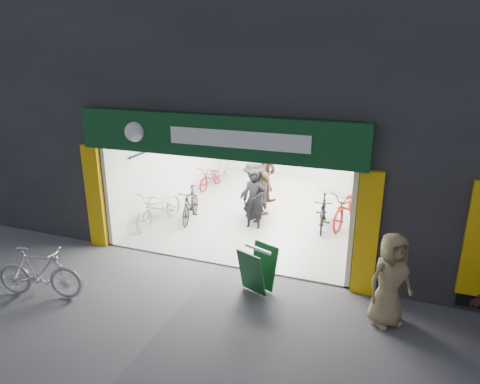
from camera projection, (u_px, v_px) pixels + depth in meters
The scene contains 16 objects.
ground at pixel (217, 265), 9.95m from camera, with size 60.00×60.00×0.00m, color #56565B.
building at pixel (309, 65), 12.71m from camera, with size 17.00×10.27×8.00m.
bike_left_front at pixel (160, 207), 12.11m from camera, with size 0.69×1.97×1.04m, color #ABABB0.
bike_left_midfront at pixel (190, 205), 12.36m from camera, with size 0.47×1.67×1.00m, color black.
bike_left_midback at pixel (211, 177), 15.28m from camera, with size 0.56×1.60×0.84m, color maroon.
bike_left_back at pixel (224, 165), 16.37m from camera, with size 0.51×1.81×1.09m, color #B2B2B7.
bike_right_front at pixel (323, 213), 11.80m from camera, with size 0.45×1.60×0.96m, color black.
bike_right_mid at pixel (347, 207), 12.05m from camera, with size 0.72×2.05×1.08m, color maroon.
bike_right_back at pixel (354, 189), 13.48m from camera, with size 0.53×1.88×1.13m, color silver.
parked_bike at pixel (39, 272), 8.52m from camera, with size 0.51×1.80×1.08m, color #A8A7AB.
customer_a at pixel (254, 200), 11.70m from camera, with size 0.62×0.40×1.69m, color black.
customer_b at pixel (264, 172), 13.99m from camera, with size 0.93×0.72×1.91m, color #321D16.
customer_c at pixel (254, 192), 12.15m from camera, with size 1.16×0.67×1.80m, color black.
customer_d at pixel (261, 186), 12.66m from camera, with size 1.09×0.45×1.86m, color #826A4B.
pedestrian_near at pixel (390, 280), 7.57m from camera, with size 0.86×0.56×1.77m, color olive.
sandwich_board at pixel (258, 268), 8.72m from camera, with size 0.80×0.81×0.95m.
Camera 1 is at (3.61, -8.15, 4.76)m, focal length 32.00 mm.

